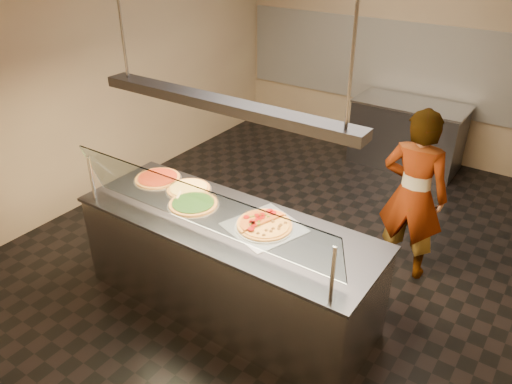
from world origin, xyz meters
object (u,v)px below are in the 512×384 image
Objects in this scene: half_pizza_pepperoni at (254,220)px; half_pizza_sausage at (276,229)px; serving_counter at (228,265)px; pizza_spinach at (194,203)px; perforated_tray at (265,226)px; pizza_tomato at (158,178)px; heat_lamp_housing at (222,104)px; pizza_cheese at (189,189)px; prep_table at (407,134)px; worker at (413,195)px; sneeze_guard at (198,208)px; pizza_spatula at (182,198)px.

half_pizza_sausage is (0.22, -0.00, -0.01)m from half_pizza_pepperoni.
serving_counter is 0.62m from pizza_spinach.
pizza_tomato is (-1.33, 0.12, 0.01)m from perforated_tray.
perforated_tray is 1.07m from heat_lamp_housing.
pizza_cheese reaches higher than prep_table.
half_pizza_sausage reaches higher than pizza_cheese.
prep_table is 0.88× the size of worker.
heat_lamp_housing is (0.39, -0.04, 1.00)m from pizza_spinach.
heat_lamp_housing reaches higher than serving_counter.
pizza_spatula is at bearing 144.15° from sneeze_guard.
pizza_cheese is 2.12m from worker.
pizza_cheese is 1.20m from heat_lamp_housing.
pizza_spinach is 0.29m from pizza_cheese.
perforated_tray is at bearing 3.61° from pizza_spatula.
worker is at bearing 57.80° from sneeze_guard.
sneeze_guard is at bearing -134.71° from half_pizza_sausage.
heat_lamp_housing is at bearing -93.99° from prep_table.
prep_table is at bearing 86.34° from sneeze_guard.
prep_table is 2.57m from worker.
pizza_spatula is 0.17× the size of prep_table.
pizza_cheese is (-0.61, 0.22, 0.48)m from serving_counter.
sneeze_guard is at bearing -93.66° from prep_table.
pizza_tomato reaches higher than prep_table.
pizza_spatula is 0.11× the size of heat_lamp_housing.
prep_table is at bearing 78.06° from pizza_spatula.
perforated_tray reaches higher than serving_counter.
half_pizza_pepperoni is at bearing 179.58° from half_pizza_sausage.
pizza_spinach is 0.63m from pizza_tomato.
half_pizza_pepperoni is 3.76m from prep_table.
perforated_tray is at bearing -7.79° from pizza_cheese.
pizza_spatula is at bearing -176.39° from perforated_tray.
pizza_spinach is at bearing 174.28° from serving_counter.
half_pizza_sausage is 0.97m from pizza_spatula.
pizza_tomato is 0.20× the size of heat_lamp_housing.
pizza_spinach is 0.27× the size of worker.
heat_lamp_housing is (-0.32, -0.10, 1.01)m from perforated_tray.
worker reaches higher than perforated_tray.
serving_counter is at bearing -5.72° from pizza_spinach.
pizza_cheese is 0.19× the size of heat_lamp_housing.
worker is at bearing -70.31° from prep_table.
pizza_spinach reaches higher than perforated_tray.
prep_table is at bearing 90.86° from perforated_tray.
pizza_spinach is at bearing -174.64° from half_pizza_pepperoni.
serving_counter is 5.39× the size of half_pizza_sausage.
serving_counter is 1.10× the size of sneeze_guard.
pizza_spatula is 0.15× the size of worker.
perforated_tray is 0.11m from half_pizza_sausage.
pizza_spinach is 1.77× the size of pizza_spatula.
sneeze_guard is 0.71m from pizza_spatula.
pizza_spinach is (-0.39, 0.04, 0.48)m from serving_counter.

